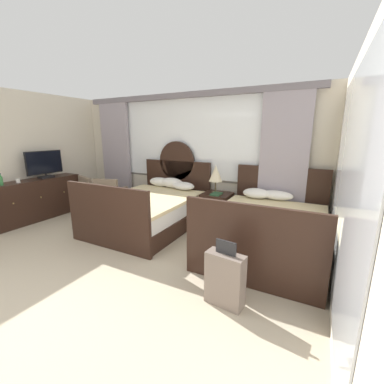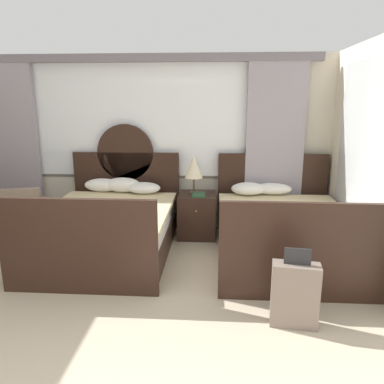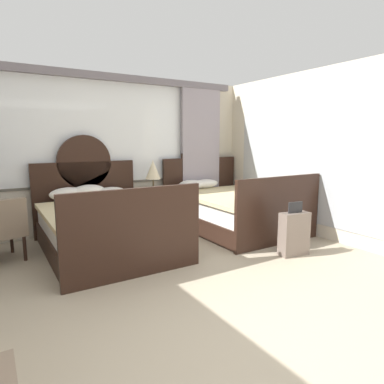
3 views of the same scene
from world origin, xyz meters
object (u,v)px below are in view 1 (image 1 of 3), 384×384
armchair_by_window_left (110,194)px  cup_on_dresser (18,181)px  bed_near_mirror (268,228)px  tv_flatscreen (45,164)px  bed_near_window (151,208)px  armchair_by_window_centre (93,191)px  dresser_minibar (35,200)px  nightstand_between_beds (217,209)px  table_lamp_on_nightstand (216,173)px  bottle_soda_green (1,180)px  suitcase_on_floor (225,279)px  book_on_nightstand (216,194)px

armchair_by_window_left → cup_on_dresser: bearing=-128.2°
bed_near_mirror → armchair_by_window_left: bearing=176.3°
tv_flatscreen → cup_on_dresser: tv_flatscreen is taller
bed_near_window → armchair_by_window_centre: (-1.87, 0.22, 0.11)m
bed_near_window → dresser_minibar: (-2.47, -0.82, 0.07)m
bed_near_mirror → cup_on_dresser: 4.84m
bed_near_mirror → armchair_by_window_left: 3.62m
nightstand_between_beds → armchair_by_window_left: 2.51m
cup_on_dresser → bed_near_mirror: bearing=13.5°
table_lamp_on_nightstand → dresser_minibar: 3.93m
dresser_minibar → bed_near_window: bearing=18.4°
bed_near_window → armchair_by_window_left: bed_near_window is taller
dresser_minibar → bottle_soda_green: bottle_soda_green is taller
bed_near_mirror → table_lamp_on_nightstand: 1.56m
nightstand_between_beds → armchair_by_window_left: armchair_by_window_left is taller
nightstand_between_beds → armchair_by_window_centre: (-3.02, -0.44, 0.14)m
dresser_minibar → bottle_soda_green: 0.79m
bed_near_mirror → tv_flatscreen: 4.83m
table_lamp_on_nightstand → suitcase_on_floor: size_ratio=0.76×
table_lamp_on_nightstand → armchair_by_window_centre: size_ratio=0.67×
table_lamp_on_nightstand → armchair_by_window_left: size_ratio=0.67×
nightstand_between_beds → bottle_soda_green: size_ratio=2.86×
book_on_nightstand → armchair_by_window_left: bearing=-172.3°
suitcase_on_floor → armchair_by_window_centre: bearing=155.9°
bed_near_mirror → bottle_soda_green: (-4.71, -1.40, 0.60)m
table_lamp_on_nightstand → bed_near_mirror: bearing=-31.0°
bed_near_window → table_lamp_on_nightstand: bearing=32.9°
tv_flatscreen → cup_on_dresser: size_ratio=7.35×
bed_near_window → cup_on_dresser: (-2.38, -1.13, 0.55)m
bed_near_window → nightstand_between_beds: bearing=30.2°
bed_near_mirror → table_lamp_on_nightstand: bearing=149.0°
cup_on_dresser → dresser_minibar: bearing=106.1°
bed_near_window → suitcase_on_floor: size_ratio=3.00×
book_on_nightstand → tv_flatscreen: size_ratio=0.32×
armchair_by_window_left → suitcase_on_floor: bearing=-27.5°
nightstand_between_beds → suitcase_on_floor: suitcase_on_floor is taller
bed_near_mirror → armchair_by_window_left: bed_near_mirror is taller
bed_near_mirror → armchair_by_window_left: (-3.61, 0.23, 0.11)m
bed_near_window → armchair_by_window_centre: bed_near_window is taller
bed_near_mirror → tv_flatscreen: bearing=-174.0°
bottle_soda_green → armchair_by_window_centre: bottle_soda_green is taller
tv_flatscreen → cup_on_dresser: 0.68m
dresser_minibar → bottle_soda_green: (0.06, -0.59, 0.53)m
bed_near_window → book_on_nightstand: size_ratio=8.61×
bed_near_mirror → armchair_by_window_centre: bed_near_mirror is taller
bed_near_window → nightstand_between_beds: size_ratio=3.39×
nightstand_between_beds → bed_near_mirror: bearing=-30.7°
book_on_nightstand → armchair_by_window_centre: armchair_by_window_centre is taller
table_lamp_on_nightstand → bottle_soda_green: 4.10m
bed_near_window → suitcase_on_floor: 2.66m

